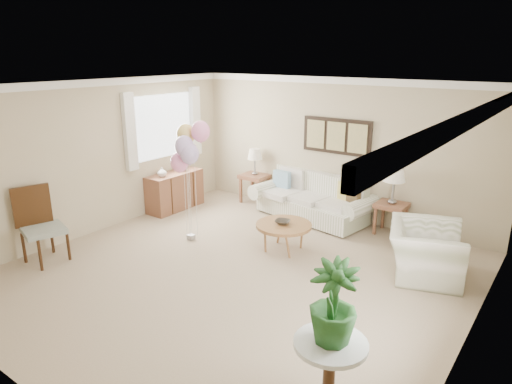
% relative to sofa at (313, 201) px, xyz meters
% --- Properties ---
extents(ground_plane, '(6.00, 6.00, 0.00)m').
position_rel_sofa_xyz_m(ground_plane, '(0.26, -2.64, -0.33)').
color(ground_plane, tan).
extents(room_shell, '(6.04, 6.04, 2.60)m').
position_rel_sofa_xyz_m(room_shell, '(0.15, -2.54, 1.30)').
color(room_shell, '#B8AB90').
rests_on(room_shell, ground).
extents(wall_art_triptych, '(1.35, 0.06, 0.65)m').
position_rel_sofa_xyz_m(wall_art_triptych, '(0.26, 0.33, 1.22)').
color(wall_art_triptych, black).
rests_on(wall_art_triptych, ground).
extents(sofa, '(2.40, 1.16, 0.84)m').
position_rel_sofa_xyz_m(sofa, '(0.00, 0.00, 0.00)').
color(sofa, white).
rests_on(sofa, ground).
extents(end_table_left, '(0.55, 0.50, 0.60)m').
position_rel_sofa_xyz_m(end_table_left, '(-1.46, 0.15, 0.17)').
color(end_table_left, brown).
rests_on(end_table_left, ground).
extents(end_table_right, '(0.51, 0.46, 0.55)m').
position_rel_sofa_xyz_m(end_table_right, '(1.47, 0.10, 0.13)').
color(end_table_right, brown).
rests_on(end_table_right, ground).
extents(lamp_left, '(0.31, 0.31, 0.54)m').
position_rel_sofa_xyz_m(lamp_left, '(-1.46, 0.15, 0.68)').
color(lamp_left, gray).
rests_on(lamp_left, end_table_left).
extents(lamp_right, '(0.37, 0.37, 0.65)m').
position_rel_sofa_xyz_m(lamp_right, '(1.47, 0.10, 0.72)').
color(lamp_right, gray).
rests_on(lamp_right, end_table_right).
extents(coffee_table, '(0.88, 0.88, 0.45)m').
position_rel_sofa_xyz_m(coffee_table, '(0.36, -1.57, 0.08)').
color(coffee_table, olive).
rests_on(coffee_table, ground).
extents(decor_bowl, '(0.29, 0.29, 0.06)m').
position_rel_sofa_xyz_m(decor_bowl, '(0.33, -1.57, 0.14)').
color(decor_bowl, '#302B23').
rests_on(decor_bowl, coffee_table).
extents(armchair, '(1.27, 1.36, 0.72)m').
position_rel_sofa_xyz_m(armchair, '(2.40, -1.10, 0.03)').
color(armchair, white).
rests_on(armchair, ground).
extents(side_table, '(0.63, 0.63, 0.69)m').
position_rel_sofa_xyz_m(side_table, '(2.51, -4.19, 0.19)').
color(side_table, silver).
rests_on(side_table, ground).
extents(potted_plant, '(0.51, 0.51, 0.73)m').
position_rel_sofa_xyz_m(potted_plant, '(2.50, -4.17, 0.72)').
color(potted_plant, '#1C4617').
rests_on(potted_plant, side_table).
extents(accent_chair, '(0.69, 0.69, 1.14)m').
position_rel_sofa_xyz_m(accent_chair, '(-2.38, -3.99, 0.26)').
color(accent_chair, gray).
rests_on(accent_chair, ground).
extents(credenza, '(0.46, 1.20, 0.74)m').
position_rel_sofa_xyz_m(credenza, '(-2.50, -1.14, 0.04)').
color(credenza, brown).
rests_on(credenza, ground).
extents(vase_white, '(0.19, 0.19, 0.18)m').
position_rel_sofa_xyz_m(vase_white, '(-2.48, -1.46, 0.50)').
color(vase_white, silver).
rests_on(vase_white, credenza).
extents(vase_sage, '(0.22, 0.22, 0.18)m').
position_rel_sofa_xyz_m(vase_sage, '(-2.48, -0.92, 0.50)').
color(vase_sage, silver).
rests_on(vase_sage, credenza).
extents(balloon_cluster, '(0.61, 0.51, 2.00)m').
position_rel_sofa_xyz_m(balloon_cluster, '(-1.10, -2.13, 1.27)').
color(balloon_cluster, gray).
rests_on(balloon_cluster, ground).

